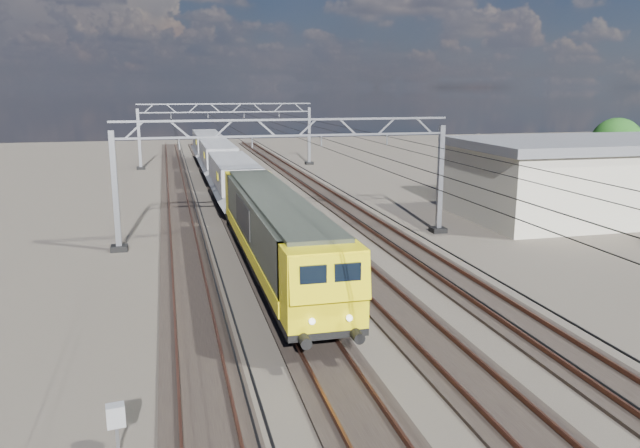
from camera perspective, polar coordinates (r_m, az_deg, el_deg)
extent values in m
plane|color=#2C2621|center=(32.90, -1.58, -3.18)|extent=(160.00, 160.00, 0.00)
cube|color=black|center=(32.20, -12.09, -3.70)|extent=(2.60, 140.00, 0.12)
cube|color=#583023|center=(32.14, -13.39, -3.49)|extent=(0.08, 140.00, 0.16)
cube|color=#583023|center=(32.18, -10.82, -3.35)|extent=(0.08, 140.00, 0.16)
cube|color=black|center=(32.53, -5.03, -3.30)|extent=(2.60, 140.00, 0.12)
cube|color=#583023|center=(32.39, -6.29, -3.10)|extent=(0.08, 140.00, 0.16)
cube|color=#583023|center=(32.60, -3.78, -2.95)|extent=(0.08, 140.00, 0.16)
cube|color=black|center=(33.35, 1.78, -2.86)|extent=(2.60, 140.00, 0.12)
cube|color=#583023|center=(33.12, 0.59, -2.67)|extent=(0.08, 140.00, 0.16)
cube|color=#583023|center=(33.50, 2.97, -2.52)|extent=(0.08, 140.00, 0.16)
cube|color=black|center=(34.61, 8.18, -2.42)|extent=(2.60, 140.00, 0.12)
cube|color=#583023|center=(34.31, 7.07, -2.24)|extent=(0.08, 140.00, 0.16)
cube|color=#583023|center=(34.84, 9.29, -2.08)|extent=(0.08, 140.00, 0.16)
cube|color=gray|center=(35.52, -18.21, 2.81)|extent=(0.30, 0.30, 6.60)
cube|color=gray|center=(38.94, 10.92, 4.00)|extent=(0.30, 0.30, 6.60)
cube|color=black|center=(36.14, -17.88, -2.12)|extent=(0.90, 0.90, 0.30)
cube|color=black|center=(39.51, 10.74, -0.52)|extent=(0.90, 0.90, 0.30)
cube|color=gray|center=(35.66, -3.04, 9.51)|extent=(19.30, 0.18, 0.12)
cube|color=gray|center=(35.71, -3.02, 8.07)|extent=(19.30, 0.18, 0.12)
cube|color=gray|center=(35.08, -16.63, 8.24)|extent=(1.03, 0.10, 0.94)
cube|color=gray|center=(35.05, -12.71, 8.44)|extent=(1.03, 0.10, 0.94)
cube|color=gray|center=(35.19, -8.80, 8.61)|extent=(1.03, 0.10, 0.94)
cube|color=gray|center=(35.48, -4.93, 8.74)|extent=(1.03, 0.10, 0.94)
cube|color=gray|center=(35.92, -1.15, 8.83)|extent=(1.03, 0.10, 0.94)
cube|color=gray|center=(36.52, 2.53, 8.88)|extent=(1.03, 0.10, 0.94)
cube|color=gray|center=(37.26, 6.08, 8.89)|extent=(1.03, 0.10, 0.94)
cube|color=gray|center=(38.13, 9.48, 8.87)|extent=(1.03, 0.10, 0.94)
cube|color=gray|center=(35.11, -12.75, 7.18)|extent=(0.06, 0.06, 0.65)
cube|color=gray|center=(35.42, -6.22, 7.45)|extent=(0.06, 0.06, 0.65)
cube|color=gray|center=(36.17, 0.13, 7.62)|extent=(0.06, 0.06, 0.65)
cube|color=gray|center=(37.33, 6.15, 7.70)|extent=(0.06, 0.06, 0.65)
cube|color=gray|center=(71.24, -16.20, 7.44)|extent=(0.30, 0.30, 6.60)
cube|color=gray|center=(73.01, -1.00, 8.03)|extent=(0.30, 0.30, 6.60)
cube|color=black|center=(71.56, -16.05, 4.93)|extent=(0.90, 0.90, 0.30)
cube|color=black|center=(73.32, -0.99, 5.58)|extent=(0.90, 0.90, 0.30)
cube|color=gray|center=(71.31, -8.61, 10.81)|extent=(19.30, 0.18, 0.12)
cube|color=gray|center=(71.34, -8.59, 10.09)|extent=(19.30, 0.18, 0.12)
cube|color=gray|center=(71.03, -15.39, 10.15)|extent=(1.03, 0.10, 0.94)
cube|color=gray|center=(71.01, -13.45, 10.25)|extent=(1.03, 0.10, 0.94)
cube|color=gray|center=(71.08, -11.51, 10.34)|extent=(1.03, 0.10, 0.94)
cube|color=gray|center=(71.22, -9.57, 10.42)|extent=(1.03, 0.10, 0.94)
cube|color=gray|center=(71.45, -7.64, 10.48)|extent=(1.03, 0.10, 0.94)
cube|color=gray|center=(71.75, -5.72, 10.54)|extent=(1.03, 0.10, 0.94)
cube|color=gray|center=(72.13, -3.82, 10.58)|extent=(1.03, 0.10, 0.94)
cube|color=gray|center=(72.58, -1.94, 10.61)|extent=(1.03, 0.10, 0.94)
cube|color=gray|center=(71.04, -13.47, 9.62)|extent=(0.06, 0.06, 0.65)
cube|color=gray|center=(71.19, -10.21, 9.77)|extent=(0.06, 0.06, 0.65)
cube|color=gray|center=(71.57, -6.96, 9.88)|extent=(0.06, 0.06, 0.65)
cube|color=gray|center=(72.17, -3.76, 9.97)|extent=(0.06, 0.06, 0.65)
cylinder|color=black|center=(39.12, -12.87, 7.20)|extent=(0.03, 140.00, 0.03)
cylinder|color=black|center=(39.08, -12.91, 7.93)|extent=(0.03, 140.00, 0.03)
cylinder|color=black|center=(39.40, -7.00, 7.45)|extent=(0.03, 140.00, 0.03)
cylinder|color=black|center=(39.36, -7.02, 8.17)|extent=(0.03, 140.00, 0.03)
cylinder|color=black|center=(40.07, -1.27, 7.62)|extent=(0.03, 140.00, 0.03)
cylinder|color=black|center=(40.04, -1.27, 8.33)|extent=(0.03, 140.00, 0.03)
cylinder|color=black|center=(41.13, 4.23, 7.71)|extent=(0.03, 140.00, 0.03)
cylinder|color=black|center=(41.09, 4.24, 8.40)|extent=(0.03, 140.00, 0.03)
cube|color=black|center=(23.35, -1.37, -7.85)|extent=(2.20, 3.60, 0.60)
cube|color=black|center=(35.64, -5.90, -0.78)|extent=(2.20, 3.60, 0.60)
cube|color=black|center=(29.32, -4.13, -2.87)|extent=(2.65, 20.00, 0.25)
cube|color=black|center=(29.42, -4.12, -3.58)|extent=(2.20, 4.50, 0.75)
cube|color=#2A3028|center=(28.98, -4.17, -0.15)|extent=(2.65, 17.00, 2.60)
cube|color=yellow|center=(29.02, -6.76, -2.22)|extent=(0.04, 17.00, 0.60)
cube|color=yellow|center=(29.46, -1.56, -1.92)|extent=(0.04, 17.00, 0.60)
cube|color=black|center=(29.68, -7.09, 0.78)|extent=(0.05, 5.00, 1.40)
cube|color=black|center=(30.11, -1.97, 1.03)|extent=(0.05, 5.00, 1.40)
cube|color=#2A3028|center=(28.71, -4.22, 2.52)|extent=(2.25, 18.00, 0.15)
cube|color=yellow|center=(20.36, 0.20, -5.55)|extent=(2.65, 1.80, 2.60)
cube|color=yellow|center=(19.34, 0.89, -4.98)|extent=(2.60, 0.46, 1.52)
cube|color=black|center=(19.09, -0.63, -4.90)|extent=(0.85, 0.08, 0.75)
cube|color=black|center=(19.36, 2.55, -4.67)|extent=(0.85, 0.08, 0.75)
cylinder|color=black|center=(19.58, -1.39, -10.69)|extent=(0.36, 0.50, 0.36)
cylinder|color=black|center=(19.98, 3.45, -10.22)|extent=(0.36, 0.50, 0.36)
cylinder|color=white|center=(19.49, -0.73, -8.89)|extent=(0.20, 0.08, 0.20)
cylinder|color=white|center=(19.78, 2.69, -8.58)|extent=(0.20, 0.08, 0.20)
cube|color=yellow|center=(37.82, -6.52, 2.75)|extent=(2.65, 1.80, 2.60)
cube|color=yellow|center=(38.67, -6.72, 3.71)|extent=(2.60, 0.46, 1.52)
cube|color=black|center=(38.69, -7.55, 3.84)|extent=(0.85, 0.08, 0.75)
cube|color=black|center=(38.82, -5.94, 3.91)|extent=(0.85, 0.08, 0.75)
cylinder|color=black|center=(39.15, -7.93, 0.95)|extent=(0.36, 0.50, 0.36)
cylinder|color=black|center=(39.35, -5.47, 1.08)|extent=(0.36, 0.50, 0.36)
cylinder|color=white|center=(38.96, -7.58, 1.81)|extent=(0.20, 0.08, 0.20)
cylinder|color=white|center=(39.11, -5.83, 1.89)|extent=(0.20, 0.08, 0.20)
cube|color=black|center=(42.15, -7.19, 1.19)|extent=(2.20, 2.60, 0.55)
cube|color=black|center=(50.96, -8.39, 3.09)|extent=(2.20, 2.60, 0.55)
cube|color=black|center=(46.49, -7.86, 2.67)|extent=(2.40, 13.00, 0.20)
cube|color=slate|center=(46.23, -7.92, 4.77)|extent=(2.80, 12.00, 1.80)
cube|color=#4F5258|center=(46.32, -9.05, 3.19)|extent=(1.48, 12.00, 1.36)
cube|color=#4F5258|center=(46.52, -6.71, 3.30)|extent=(1.48, 12.00, 1.36)
cube|color=yellow|center=(43.13, -9.38, 4.32)|extent=(0.04, 1.20, 0.50)
cube|color=black|center=(56.08, -8.92, 3.92)|extent=(2.20, 2.60, 0.55)
cube|color=black|center=(64.97, -9.63, 5.04)|extent=(2.20, 2.60, 0.55)
cube|color=black|center=(60.48, -9.31, 4.85)|extent=(2.40, 13.00, 0.20)
cube|color=slate|center=(60.28, -9.37, 6.48)|extent=(2.80, 12.00, 1.80)
cube|color=#4F5258|center=(60.35, -10.23, 5.26)|extent=(1.48, 12.00, 1.36)
cube|color=#4F5258|center=(60.50, -8.43, 5.34)|extent=(1.48, 12.00, 1.36)
cube|color=yellow|center=(57.20, -10.55, 6.22)|extent=(0.04, 1.20, 0.50)
cube|color=black|center=(70.12, -9.96, 5.55)|extent=(2.20, 2.60, 0.55)
cube|color=black|center=(79.05, -10.44, 6.29)|extent=(2.20, 2.60, 0.55)
cube|color=black|center=(74.55, -10.22, 6.22)|extent=(2.40, 13.00, 0.20)
cube|color=slate|center=(74.39, -10.28, 7.53)|extent=(2.80, 12.00, 1.80)
cube|color=#4F5258|center=(74.45, -10.97, 6.54)|extent=(1.48, 12.00, 1.36)
cube|color=#4F5258|center=(74.57, -9.51, 6.61)|extent=(1.48, 12.00, 1.36)
cube|color=yellow|center=(71.32, -11.26, 7.37)|extent=(0.04, 1.20, 0.50)
cube|color=gray|center=(16.89, -18.03, -18.25)|extent=(0.09, 0.09, 0.77)
cube|color=#ABAFB3|center=(16.57, -18.18, -16.29)|extent=(0.48, 0.38, 0.55)
cube|color=#B9B5A3|center=(47.25, 23.78, 3.51)|extent=(18.00, 10.00, 4.80)
cube|color=slate|center=(46.96, 24.07, 6.77)|extent=(18.60, 10.60, 0.60)
cylinder|color=#3D2E1B|center=(58.51, 25.22, 4.02)|extent=(0.70, 0.70, 3.03)
sphere|color=#11340E|center=(58.24, 25.46, 6.68)|extent=(4.25, 4.25, 4.25)
sphere|color=#11340E|center=(58.44, 26.82, 5.97)|extent=(3.03, 3.03, 3.03)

